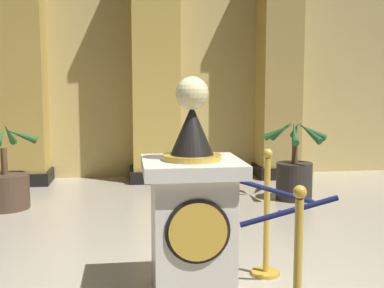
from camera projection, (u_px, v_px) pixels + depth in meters
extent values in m
cube|color=tan|center=(154.00, 60.00, 8.45)|extent=(12.28, 0.16, 4.04)
cube|color=silver|center=(192.00, 235.00, 3.69)|extent=(0.59, 0.59, 0.94)
cube|color=silver|center=(192.00, 166.00, 3.63)|extent=(0.73, 0.73, 0.10)
cylinder|color=gold|center=(198.00, 232.00, 3.37)|extent=(0.41, 0.03, 0.41)
cylinder|color=black|center=(198.00, 232.00, 3.38)|extent=(0.46, 0.01, 0.46)
cylinder|color=gold|center=(192.00, 157.00, 3.62)|extent=(0.44, 0.44, 0.04)
cone|color=black|center=(192.00, 130.00, 3.59)|extent=(0.32, 0.32, 0.37)
cylinder|color=gold|center=(192.00, 106.00, 3.57)|extent=(0.03, 0.03, 0.06)
sphere|color=beige|center=(192.00, 93.00, 3.56)|extent=(0.24, 0.24, 0.24)
cylinder|color=gold|center=(298.00, 278.00, 2.85)|extent=(0.05, 0.05, 0.94)
sphere|color=gold|center=(300.00, 192.00, 2.79)|extent=(0.08, 0.08, 0.08)
cylinder|color=gold|center=(266.00, 273.00, 4.13)|extent=(0.24, 0.24, 0.03)
cylinder|color=gold|center=(267.00, 217.00, 4.07)|extent=(0.05, 0.05, 0.99)
sphere|color=gold|center=(268.00, 153.00, 4.01)|extent=(0.08, 0.08, 0.08)
cylinder|color=#141947|center=(289.00, 211.00, 3.12)|extent=(0.63, 0.12, 0.21)
cylinder|color=#141947|center=(273.00, 191.00, 3.73)|extent=(0.63, 0.12, 0.21)
sphere|color=#141947|center=(280.00, 213.00, 3.44)|extent=(0.04, 0.04, 0.04)
cube|color=black|center=(27.00, 177.00, 8.01)|extent=(0.78, 0.78, 0.20)
cube|color=gold|center=(23.00, 63.00, 7.79)|extent=(0.68, 0.68, 3.88)
cube|color=black|center=(277.00, 171.00, 8.57)|extent=(0.75, 0.75, 0.20)
cube|color=tan|center=(279.00, 64.00, 8.35)|extent=(0.65, 0.65, 3.88)
cube|color=black|center=(156.00, 173.00, 8.29)|extent=(0.88, 0.88, 0.20)
cube|color=gold|center=(155.00, 64.00, 8.07)|extent=(0.76, 0.76, 3.88)
cylinder|color=#4C3828|center=(6.00, 191.00, 6.31)|extent=(0.60, 0.60, 0.45)
cylinder|color=brown|center=(4.00, 161.00, 6.27)|extent=(0.08, 0.08, 0.34)
cone|color=#2D662D|center=(20.00, 135.00, 6.26)|extent=(0.43, 0.12, 0.25)
cone|color=#2D662D|center=(9.00, 133.00, 6.43)|extent=(0.14, 0.40, 0.35)
cone|color=#2D662D|center=(1.00, 137.00, 6.02)|extent=(0.13, 0.43, 0.23)
cylinder|color=#2D2823|center=(294.00, 181.00, 6.82)|extent=(0.50, 0.50, 0.51)
cylinder|color=brown|center=(295.00, 153.00, 6.77)|extent=(0.08, 0.08, 0.27)
cone|color=#265928|center=(311.00, 131.00, 6.75)|extent=(0.45, 0.13, 0.29)
cone|color=#265928|center=(296.00, 130.00, 6.95)|extent=(0.21, 0.44, 0.32)
cone|color=#265928|center=(282.00, 130.00, 6.89)|extent=(0.30, 0.39, 0.36)
cone|color=#265928|center=(279.00, 131.00, 6.75)|extent=(0.45, 0.19, 0.29)
cone|color=#265928|center=(295.00, 133.00, 6.52)|extent=(0.22, 0.42, 0.35)
cone|color=#265928|center=(309.00, 132.00, 6.58)|extent=(0.30, 0.41, 0.34)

